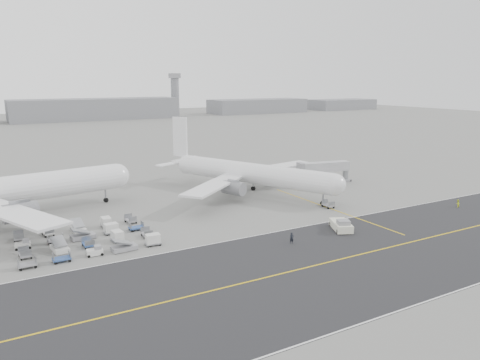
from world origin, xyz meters
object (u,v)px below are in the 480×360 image
ground_crew_b (458,203)px  ground_crew_a (292,238)px  airliner_b (247,173)px  jet_bridge (324,168)px  control_tower (175,94)px  pushback_tug (341,225)px

ground_crew_b → ground_crew_a: bearing=-11.0°
airliner_b → jet_bridge: bearing=-25.5°
airliner_b → ground_crew_b: size_ratio=27.85×
ground_crew_a → ground_crew_b: (44.20, 0.89, -0.12)m
jet_bridge → ground_crew_a: (-35.15, -34.14, -3.01)m
jet_bridge → ground_crew_a: size_ratio=7.90×
control_tower → ground_crew_b: size_ratio=18.50×
pushback_tug → ground_crew_b: 32.18m
ground_crew_b → jet_bridge: bearing=-86.9°
pushback_tug → ground_crew_a: size_ratio=3.99×
jet_bridge → ground_crew_b: jet_bridge is taller
airliner_b → pushback_tug: 33.29m
control_tower → jet_bridge: control_tower is taller
jet_bridge → pushback_tug: bearing=-113.5°
pushback_tug → ground_crew_b: size_ratio=4.58×
ground_crew_a → airliner_b: bearing=82.3°
airliner_b → ground_crew_b: airliner_b is taller
jet_bridge → ground_crew_a: bearing=-124.1°
control_tower → ground_crew_a: control_tower is taller
control_tower → pushback_tug: bearing=-106.0°
control_tower → jet_bridge: size_ratio=2.04×
airliner_b → control_tower: bearing=47.1°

